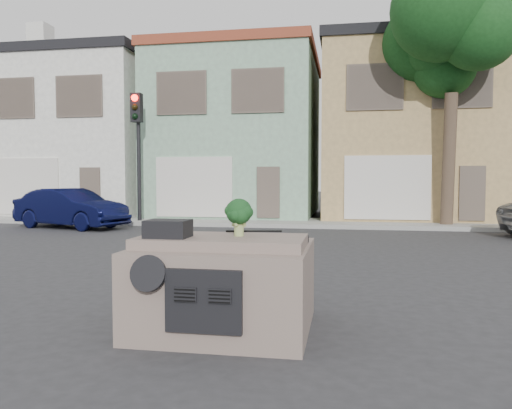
# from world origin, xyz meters

# --- Properties ---
(ground_plane) EXTENTS (120.00, 120.00, 0.00)m
(ground_plane) POSITION_xyz_m (0.00, 0.00, 0.00)
(ground_plane) COLOR #303033
(ground_plane) RESTS_ON ground
(sidewalk) EXTENTS (40.00, 3.00, 0.15)m
(sidewalk) POSITION_xyz_m (0.00, 10.50, 0.07)
(sidewalk) COLOR gray
(sidewalk) RESTS_ON ground
(townhouse_white) EXTENTS (7.20, 8.20, 7.55)m
(townhouse_white) POSITION_xyz_m (-11.00, 14.50, 3.77)
(townhouse_white) COLOR silver
(townhouse_white) RESTS_ON ground
(townhouse_mint) EXTENTS (7.20, 8.20, 7.55)m
(townhouse_mint) POSITION_xyz_m (-3.50, 14.50, 3.77)
(townhouse_mint) COLOR #83AA8C
(townhouse_mint) RESTS_ON ground
(townhouse_tan) EXTENTS (7.20, 8.20, 7.55)m
(townhouse_tan) POSITION_xyz_m (4.00, 14.50, 3.77)
(townhouse_tan) COLOR tan
(townhouse_tan) RESTS_ON ground
(navy_sedan) EXTENTS (4.59, 2.68, 1.43)m
(navy_sedan) POSITION_xyz_m (-8.32, 7.73, 0.00)
(navy_sedan) COLOR black
(navy_sedan) RESTS_ON ground
(traffic_signal) EXTENTS (0.40, 0.40, 5.10)m
(traffic_signal) POSITION_xyz_m (-6.50, 9.50, 2.55)
(traffic_signal) COLOR black
(traffic_signal) RESTS_ON ground
(tree_near) EXTENTS (4.40, 4.00, 8.50)m
(tree_near) POSITION_xyz_m (5.00, 9.80, 4.25)
(tree_near) COLOR #154017
(tree_near) RESTS_ON ground
(car_dashboard) EXTENTS (2.00, 1.80, 1.12)m
(car_dashboard) POSITION_xyz_m (0.00, -3.00, 0.56)
(car_dashboard) COLOR #79675D
(car_dashboard) RESTS_ON ground
(instrument_hump) EXTENTS (0.48, 0.38, 0.20)m
(instrument_hump) POSITION_xyz_m (-0.58, -3.35, 1.22)
(instrument_hump) COLOR black
(instrument_hump) RESTS_ON car_dashboard
(wiper_arm) EXTENTS (0.69, 0.15, 0.02)m
(wiper_arm) POSITION_xyz_m (0.28, -2.62, 1.13)
(wiper_arm) COLOR black
(wiper_arm) RESTS_ON car_dashboard
(broccoli) EXTENTS (0.52, 0.52, 0.45)m
(broccoli) POSITION_xyz_m (0.19, -3.07, 1.34)
(broccoli) COLOR #123415
(broccoli) RESTS_ON car_dashboard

